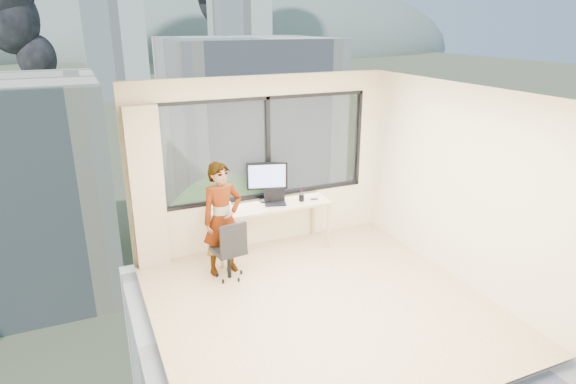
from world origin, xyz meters
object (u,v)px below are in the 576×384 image
handbag (275,193)px  desk (271,227)px  chair (228,248)px  person (222,219)px  game_console (219,204)px  monitor (267,182)px  laptop (275,198)px

handbag → desk: bearing=-134.0°
chair → person: person is taller
desk → person: bearing=-156.1°
game_console → handbag: bearing=-14.5°
monitor → chair: bearing=-123.7°
desk → laptop: size_ratio=5.47×
person → laptop: size_ratio=4.81×
desk → handbag: (0.14, 0.16, 0.48)m
desk → chair: bearing=-145.5°
chair → monitor: 1.28m
person → monitor: person is taller
desk → person: (-0.85, -0.38, 0.42)m
person → handbag: person is taller
chair → handbag: 1.29m
chair → handbag: bearing=28.9°
monitor → laptop: monitor is taller
game_console → monitor: bearing=-16.1°
monitor → game_console: monitor is taller
desk → game_console: size_ratio=6.32×
person → game_console: bearing=70.1°
chair → person: size_ratio=0.55×
laptop → desk: bearing=171.2°
person → laptop: person is taller
desk → game_console: 0.86m
chair → laptop: bearing=23.1°
chair → desk: bearing=26.6°
chair → person: (-0.01, 0.20, 0.35)m
laptop → monitor: bearing=124.0°
person → handbag: bearing=19.8°
monitor → handbag: size_ratio=2.36×
desk → monitor: monitor is taller
game_console → chair: bearing=-108.1°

